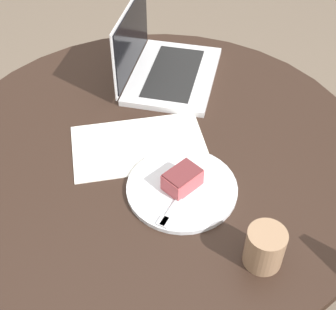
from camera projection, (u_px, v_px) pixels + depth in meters
name	position (u px, v px, depth m)	size (l,w,h in m)	color
ground_plane	(159.00, 284.00, 1.72)	(12.00, 12.00, 0.00)	#6B5B4C
dining_table	(156.00, 180.00, 1.33)	(1.14, 1.14, 0.71)	black
paper_document	(139.00, 145.00, 1.23)	(0.37, 0.26, 0.00)	white
plate	(182.00, 188.00, 1.11)	(0.27, 0.27, 0.01)	silver
cake_slice	(182.00, 179.00, 1.09)	(0.10, 0.09, 0.05)	#B74C51
fork	(175.00, 205.00, 1.07)	(0.14, 0.13, 0.00)	silver
coffee_glass	(265.00, 248.00, 0.95)	(0.08, 0.08, 0.09)	#997556
laptop	(163.00, 66.00, 1.43)	(0.40, 0.43, 0.23)	silver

